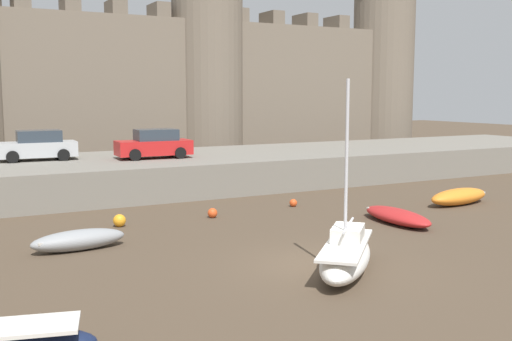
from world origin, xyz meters
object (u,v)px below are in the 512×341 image
(rowboat_foreground_centre, at_px, (459,196))
(car_quay_centre_east, at_px, (37,146))
(mooring_buoy_off_centre, at_px, (293,203))
(car_quay_east, at_px, (154,144))
(rowboat_foreground_right, at_px, (79,240))
(rowboat_midflat_right, at_px, (397,216))
(sailboat_near_channel_right, at_px, (346,255))
(mooring_buoy_near_shore, at_px, (212,213))
(mooring_buoy_mid_mud, at_px, (119,221))

(rowboat_foreground_centre, bearing_deg, car_quay_centre_east, 143.03)
(mooring_buoy_off_centre, distance_m, car_quay_east, 9.34)
(rowboat_foreground_right, distance_m, mooring_buoy_off_centre, 11.27)
(rowboat_midflat_right, xyz_separation_m, sailboat_near_channel_right, (-6.11, -4.74, 0.25))
(rowboat_foreground_right, bearing_deg, mooring_buoy_near_shore, 24.53)
(rowboat_midflat_right, xyz_separation_m, mooring_buoy_off_centre, (-1.89, 5.17, -0.13))
(rowboat_midflat_right, bearing_deg, sailboat_near_channel_right, -142.18)
(rowboat_foreground_right, distance_m, mooring_buoy_near_shore, 6.89)
(mooring_buoy_near_shore, relative_size, car_quay_east, 0.10)
(mooring_buoy_off_centre, bearing_deg, sailboat_near_channel_right, -113.03)
(mooring_buoy_off_centre, relative_size, car_quay_centre_east, 0.09)
(mooring_buoy_near_shore, relative_size, car_quay_centre_east, 0.10)
(mooring_buoy_mid_mud, xyz_separation_m, car_quay_centre_east, (-1.62, 10.38, 2.31))
(mooring_buoy_mid_mud, height_order, car_quay_centre_east, car_quay_centre_east)
(rowboat_midflat_right, height_order, mooring_buoy_near_shore, rowboat_midflat_right)
(rowboat_midflat_right, height_order, car_quay_centre_east, car_quay_centre_east)
(rowboat_midflat_right, xyz_separation_m, rowboat_foreground_centre, (5.52, 1.88, 0.10))
(sailboat_near_channel_right, height_order, mooring_buoy_off_centre, sailboat_near_channel_right)
(mooring_buoy_off_centre, bearing_deg, rowboat_midflat_right, -69.90)
(car_quay_centre_east, bearing_deg, rowboat_midflat_right, -51.45)
(rowboat_foreground_centre, relative_size, car_quay_centre_east, 0.97)
(rowboat_foreground_right, relative_size, car_quay_east, 0.79)
(rowboat_foreground_centre, bearing_deg, car_quay_east, 135.83)
(rowboat_foreground_right, bearing_deg, sailboat_near_channel_right, -44.80)
(rowboat_foreground_centre, height_order, mooring_buoy_mid_mud, rowboat_foreground_centre)
(mooring_buoy_mid_mud, bearing_deg, mooring_buoy_near_shore, -1.79)
(rowboat_foreground_centre, bearing_deg, sailboat_near_channel_right, -150.33)
(mooring_buoy_off_centre, bearing_deg, car_quay_east, 117.73)
(rowboat_foreground_centre, xyz_separation_m, mooring_buoy_off_centre, (-7.42, 3.29, -0.22))
(mooring_buoy_mid_mud, distance_m, mooring_buoy_off_centre, 8.52)
(sailboat_near_channel_right, bearing_deg, rowboat_midflat_right, 37.82)
(rowboat_foreground_right, relative_size, rowboat_foreground_centre, 0.81)
(mooring_buoy_near_shore, xyz_separation_m, car_quay_centre_east, (-5.67, 10.51, 2.35))
(sailboat_near_channel_right, height_order, mooring_buoy_mid_mud, sailboat_near_channel_right)
(rowboat_foreground_right, xyz_separation_m, sailboat_near_channel_right, (6.51, -6.47, 0.19))
(mooring_buoy_near_shore, distance_m, car_quay_east, 8.91)
(mooring_buoy_off_centre, height_order, mooring_buoy_near_shore, mooring_buoy_near_shore)
(rowboat_midflat_right, height_order, mooring_buoy_off_centre, rowboat_midflat_right)
(car_quay_east, bearing_deg, rowboat_midflat_right, -65.16)
(rowboat_foreground_centre, bearing_deg, mooring_buoy_near_shore, 167.19)
(car_quay_east, bearing_deg, sailboat_near_channel_right, -90.03)
(sailboat_near_channel_right, bearing_deg, mooring_buoy_mid_mud, 114.44)
(sailboat_near_channel_right, bearing_deg, rowboat_foreground_right, 135.20)
(rowboat_foreground_right, relative_size, mooring_buoy_mid_mud, 6.41)
(sailboat_near_channel_right, distance_m, mooring_buoy_mid_mud, 10.39)
(rowboat_foreground_right, distance_m, car_quay_centre_east, 13.56)
(rowboat_foreground_centre, relative_size, car_quay_east, 0.97)
(mooring_buoy_mid_mud, relative_size, car_quay_centre_east, 0.12)
(rowboat_midflat_right, distance_m, rowboat_foreground_right, 12.74)
(rowboat_foreground_centre, height_order, mooring_buoy_off_centre, rowboat_foreground_centre)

